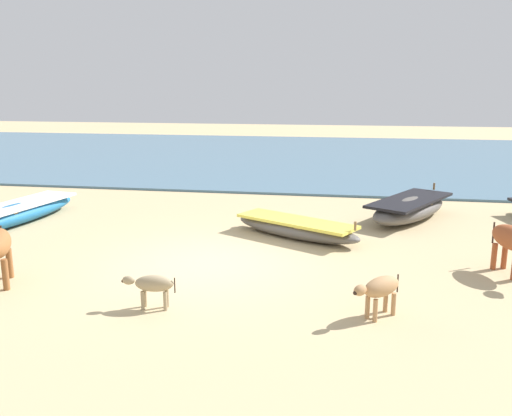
{
  "coord_description": "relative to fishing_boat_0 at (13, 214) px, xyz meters",
  "views": [
    {
      "loc": [
        2.77,
        -10.16,
        3.55
      ],
      "look_at": [
        0.56,
        2.57,
        0.6
      ],
      "focal_mm": 37.74,
      "sensor_mm": 36.0,
      "label": 1
    }
  ],
  "objects": [
    {
      "name": "fishing_boat_1",
      "position": [
        7.43,
        0.01,
        -0.04
      ],
      "size": [
        3.4,
        2.38,
        0.63
      ],
      "rotation": [
        0.0,
        0.0,
        5.79
      ],
      "color": "#5B5651",
      "rests_on": "ground"
    },
    {
      "name": "fishing_boat_0",
      "position": [
        0.0,
        0.0,
        0.0
      ],
      "size": [
        1.76,
        4.56,
        0.71
      ],
      "rotation": [
        0.0,
        0.0,
        4.55
      ],
      "color": "#1E669E",
      "rests_on": "ground"
    },
    {
      "name": "sea_water",
      "position": [
        5.83,
        14.99,
        -0.24
      ],
      "size": [
        60.0,
        20.0,
        0.08
      ],
      "primitive_type": "cube",
      "color": "slate",
      "rests_on": "ground"
    },
    {
      "name": "calf_far_dun",
      "position": [
        5.55,
        -4.58,
        0.13
      ],
      "size": [
        0.88,
        0.33,
        0.57
      ],
      "rotation": [
        0.0,
        0.0,
        3.26
      ],
      "color": "tan",
      "rests_on": "ground"
    },
    {
      "name": "fishing_boat_4",
      "position": [
        10.27,
        2.29,
        0.03
      ],
      "size": [
        2.79,
        3.68,
        0.78
      ],
      "rotation": [
        0.0,
        0.0,
        1.05
      ],
      "color": "#5B5651",
      "rests_on": "ground"
    },
    {
      "name": "ground",
      "position": [
        5.83,
        -2.2,
        -0.28
      ],
      "size": [
        80.0,
        80.0,
        0.0
      ],
      "primitive_type": "plane",
      "color": "tan"
    },
    {
      "name": "calf_near_tan",
      "position": [
        9.16,
        -4.3,
        0.2
      ],
      "size": [
        0.83,
        0.85,
        0.66
      ],
      "rotation": [
        0.0,
        0.0,
        3.95
      ],
      "color": "tan",
      "rests_on": "ground"
    }
  ]
}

